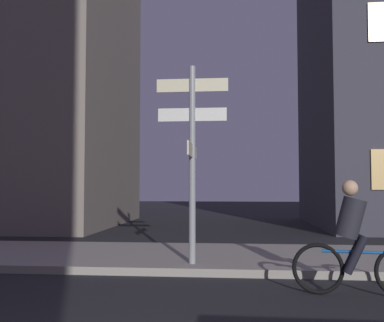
% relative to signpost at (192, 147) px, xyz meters
% --- Properties ---
extents(sidewalk_kerb, '(40.00, 3.33, 0.14)m').
position_rel_signpost_xyz_m(sidewalk_kerb, '(-0.43, 1.15, -2.15)').
color(sidewalk_kerb, gray).
rests_on(sidewalk_kerb, ground_plane).
extents(signpost, '(1.31, 1.53, 3.57)m').
position_rel_signpost_xyz_m(signpost, '(0.00, 0.00, 0.00)').
color(signpost, gray).
rests_on(signpost, sidewalk_kerb).
extents(cyclist, '(1.81, 0.38, 1.61)m').
position_rel_signpost_xyz_m(cyclist, '(2.42, -1.59, -1.48)').
color(cyclist, black).
rests_on(cyclist, ground_plane).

